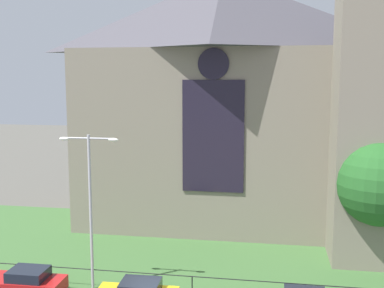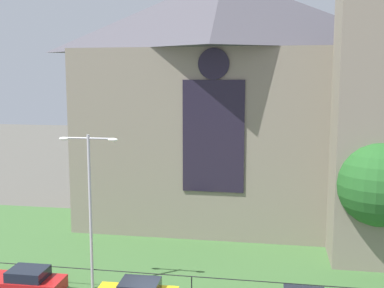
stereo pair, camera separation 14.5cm
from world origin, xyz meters
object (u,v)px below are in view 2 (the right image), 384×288
Objects in this scene: church_building at (231,97)px; streetlamp_near at (90,193)px; tree_right_near at (379,185)px; parked_car_red at (26,282)px.

streetlamp_near is (-6.45, -14.52, -4.73)m from church_building.
tree_right_near is at bearing -42.63° from church_building.
streetlamp_near reaches higher than parked_car_red.
parked_car_red is (-9.75, -15.88, -9.53)m from church_building.
church_building is 14.20m from tree_right_near.
church_building reaches higher than parked_car_red.
tree_right_near is at bearing 18.63° from streetlamp_near.
church_building is at bearing 66.06° from streetlamp_near.
streetlamp_near is at bearing -113.94° from church_building.
streetlamp_near is at bearing -158.46° from parked_car_red.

